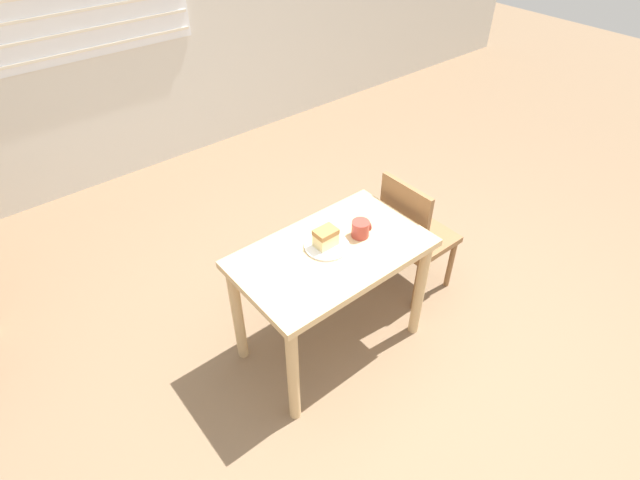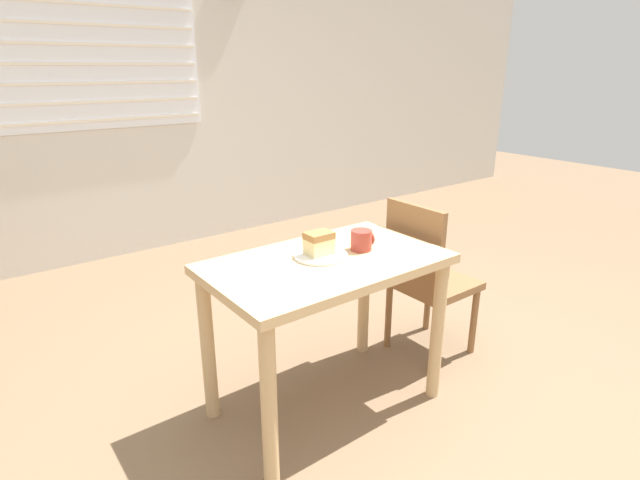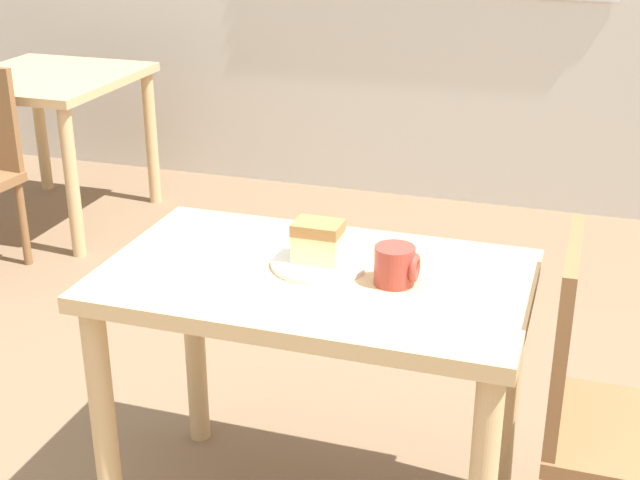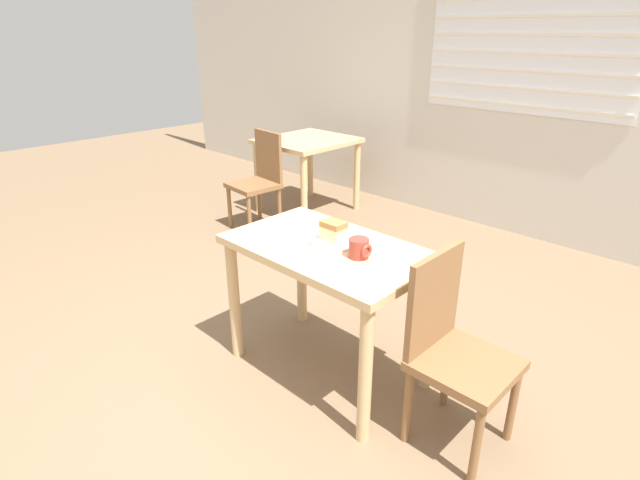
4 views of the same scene
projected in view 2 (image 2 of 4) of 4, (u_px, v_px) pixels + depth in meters
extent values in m
plane|color=#7A6047|center=(398.00, 452.00, 2.04)|extent=(14.00, 14.00, 0.00)
cube|color=beige|center=(125.00, 79.00, 3.86)|extent=(10.00, 0.06, 2.80)
cube|color=white|center=(80.00, 34.00, 3.56)|extent=(1.73, 0.01, 1.34)
cube|color=beige|center=(93.00, 121.00, 3.75)|extent=(1.70, 0.01, 0.02)
cube|color=beige|center=(91.00, 102.00, 3.71)|extent=(1.70, 0.01, 0.02)
cube|color=beige|center=(88.00, 83.00, 3.66)|extent=(1.70, 0.01, 0.02)
cube|color=beige|center=(85.00, 64.00, 3.62)|extent=(1.70, 0.01, 0.02)
cube|color=beige|center=(82.00, 44.00, 3.57)|extent=(1.70, 0.01, 0.02)
cube|color=beige|center=(79.00, 24.00, 3.53)|extent=(1.70, 0.01, 0.02)
cube|color=beige|center=(76.00, 3.00, 3.49)|extent=(1.70, 0.01, 0.02)
cube|color=tan|center=(326.00, 264.00, 2.10)|extent=(1.01, 0.60, 0.04)
cylinder|color=tan|center=(269.00, 408.00, 1.78)|extent=(0.06, 0.06, 0.69)
cylinder|color=tan|center=(437.00, 331.00, 2.29)|extent=(0.06, 0.06, 0.69)
cylinder|color=tan|center=(208.00, 348.00, 2.15)|extent=(0.06, 0.06, 0.69)
cylinder|color=tan|center=(364.00, 293.00, 2.67)|extent=(0.06, 0.06, 0.69)
cube|color=brown|center=(434.00, 283.00, 2.66)|extent=(0.38, 0.38, 0.04)
cylinder|color=brown|center=(474.00, 321.00, 2.70)|extent=(0.04, 0.04, 0.38)
cylinder|color=brown|center=(428.00, 300.00, 2.95)|extent=(0.04, 0.04, 0.38)
cylinder|color=brown|center=(434.00, 340.00, 2.52)|extent=(0.04, 0.04, 0.38)
cylinder|color=brown|center=(388.00, 315.00, 2.76)|extent=(0.04, 0.04, 0.38)
cube|color=brown|center=(413.00, 248.00, 2.48)|extent=(0.03, 0.37, 0.44)
cylinder|color=white|center=(320.00, 255.00, 2.12)|extent=(0.23, 0.23, 0.01)
cube|color=beige|center=(319.00, 246.00, 2.11)|extent=(0.11, 0.08, 0.07)
cube|color=#A3703D|center=(319.00, 236.00, 2.09)|extent=(0.11, 0.08, 0.03)
cylinder|color=#9E382D|center=(361.00, 240.00, 2.19)|extent=(0.09, 0.09, 0.09)
torus|color=#9E382D|center=(369.00, 238.00, 2.22)|extent=(0.02, 0.07, 0.07)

